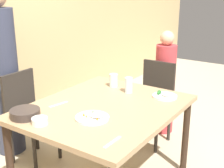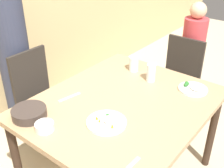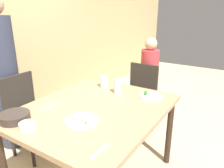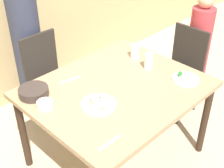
{
  "view_description": "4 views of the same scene",
  "coord_description": "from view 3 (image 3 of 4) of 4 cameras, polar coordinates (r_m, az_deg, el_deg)",
  "views": [
    {
      "loc": [
        -1.93,
        -1.37,
        1.73
      ],
      "look_at": [
        0.14,
        0.02,
        0.91
      ],
      "focal_mm": 50.0,
      "sensor_mm": 36.0,
      "label": 1
    },
    {
      "loc": [
        -1.35,
        -0.97,
        1.85
      ],
      "look_at": [
        -0.08,
        0.02,
        0.94
      ],
      "focal_mm": 45.0,
      "sensor_mm": 36.0,
      "label": 2
    },
    {
      "loc": [
        -1.36,
        -1.04,
        1.57
      ],
      "look_at": [
        0.13,
        -0.09,
        0.96
      ],
      "focal_mm": 35.0,
      "sensor_mm": 36.0,
      "label": 3
    },
    {
      "loc": [
        -1.45,
        -1.39,
        2.13
      ],
      "look_at": [
        -0.05,
        0.0,
        0.82
      ],
      "focal_mm": 50.0,
      "sensor_mm": 36.0,
      "label": 4
    }
  ],
  "objects": [
    {
      "name": "glass_water_tall",
      "position": [
        2.17,
        1.46,
        -0.6
      ],
      "size": [
        0.07,
        0.07,
        0.14
      ],
      "color": "silver",
      "rests_on": "dining_table"
    },
    {
      "name": "plate_rice_child",
      "position": [
        2.11,
        10.16,
        -3.11
      ],
      "size": [
        0.22,
        0.22,
        0.05
      ],
      "color": "white",
      "rests_on": "dining_table"
    },
    {
      "name": "plate_rice_adult",
      "position": [
        1.67,
        -7.75,
        -9.35
      ],
      "size": [
        0.25,
        0.25,
        0.04
      ],
      "color": "white",
      "rests_on": "dining_table"
    },
    {
      "name": "dining_table",
      "position": [
        1.93,
        -4.49,
        -8.13
      ],
      "size": [
        1.33,
        1.1,
        0.77
      ],
      "color": "tan",
      "rests_on": "ground_plane"
    },
    {
      "name": "bowl_rice_small",
      "position": [
        1.67,
        -21.2,
        -10.11
      ],
      "size": [
        0.12,
        0.12,
        0.05
      ],
      "color": "white",
      "rests_on": "dining_table"
    },
    {
      "name": "chair_child_spot",
      "position": [
        2.83,
        7.12,
        -3.68
      ],
      "size": [
        0.4,
        0.4,
        0.9
      ],
      "rotation": [
        0.0,
        0.0,
        -1.57
      ],
      "color": "#2D2823",
      "rests_on": "ground_plane"
    },
    {
      "name": "person_adult",
      "position": [
        2.72,
        -26.03,
        0.84
      ],
      "size": [
        0.29,
        0.29,
        1.71
      ],
      "color": "#33384C",
      "rests_on": "ground_plane"
    },
    {
      "name": "bowl_curry",
      "position": [
        1.82,
        -24.07,
        -7.81
      ],
      "size": [
        0.22,
        0.22,
        0.06
      ],
      "color": "#3D332D",
      "rests_on": "dining_table"
    },
    {
      "name": "fork_steel",
      "position": [
        1.98,
        -15.7,
        -5.53
      ],
      "size": [
        0.18,
        0.05,
        0.01
      ],
      "color": "silver",
      "rests_on": "dining_table"
    },
    {
      "name": "glass_water_short",
      "position": [
        2.33,
        -2.12,
        0.62
      ],
      "size": [
        0.08,
        0.08,
        0.13
      ],
      "color": "silver",
      "rests_on": "dining_table"
    },
    {
      "name": "chair_adult_spot",
      "position": [
        2.58,
        -21.2,
        -7.22
      ],
      "size": [
        0.4,
        0.4,
        0.9
      ],
      "color": "#2D2823",
      "rests_on": "ground_plane"
    },
    {
      "name": "spoon_steel",
      "position": [
        1.36,
        -3.08,
        -17.04
      ],
      "size": [
        0.18,
        0.02,
        0.01
      ],
      "color": "silver",
      "rests_on": "dining_table"
    },
    {
      "name": "person_child",
      "position": [
        3.04,
        9.53,
        -0.33
      ],
      "size": [
        0.24,
        0.24,
        1.22
      ],
      "color": "#C63D42",
      "rests_on": "ground_plane"
    }
  ]
}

